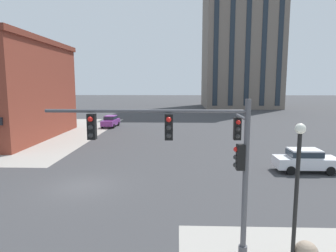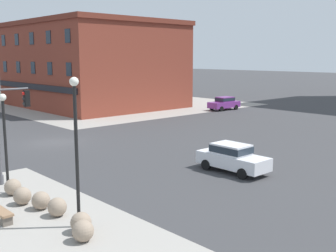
# 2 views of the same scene
# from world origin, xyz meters

# --- Properties ---
(ground_plane) EXTENTS (320.00, 320.00, 0.00)m
(ground_plane) POSITION_xyz_m (0.00, 0.00, 0.00)
(ground_plane) COLOR #38383A
(sidewalk_far_corner) EXTENTS (32.00, 32.00, 0.02)m
(sidewalk_far_corner) POSITION_xyz_m (-20.00, 20.00, 0.00)
(sidewalk_far_corner) COLOR gray
(sidewalk_far_corner) RESTS_ON ground
(bollard_sphere_curb_a) EXTENTS (0.82, 0.82, 0.82)m
(bollard_sphere_curb_a) POSITION_xyz_m (10.48, -7.69, 0.41)
(bollard_sphere_curb_a) COLOR gray
(bollard_sphere_curb_a) RESTS_ON ground
(bollard_sphere_curb_b) EXTENTS (0.82, 0.82, 0.82)m
(bollard_sphere_curb_b) POSITION_xyz_m (12.11, -7.92, 0.41)
(bollard_sphere_curb_b) COLOR gray
(bollard_sphere_curb_b) RESTS_ON ground
(bollard_sphere_curb_c) EXTENTS (0.82, 0.82, 0.82)m
(bollard_sphere_curb_c) POSITION_xyz_m (13.28, -7.57, 0.41)
(bollard_sphere_curb_c) COLOR gray
(bollard_sphere_curb_c) RESTS_ON ground
(bollard_sphere_curb_d) EXTENTS (0.82, 0.82, 0.82)m
(bollard_sphere_curb_d) POSITION_xyz_m (14.54, -7.43, 0.41)
(bollard_sphere_curb_d) COLOR gray
(bollard_sphere_curb_d) RESTS_ON ground
(bollard_sphere_curb_e) EXTENTS (0.82, 0.82, 0.82)m
(bollard_sphere_curb_e) POSITION_xyz_m (16.72, -7.58, 0.41)
(bollard_sphere_curb_e) COLOR gray
(bollard_sphere_curb_e) RESTS_ON ground
(bollard_sphere_curb_f) EXTENTS (0.82, 0.82, 0.82)m
(bollard_sphere_curb_f) POSITION_xyz_m (17.47, -7.95, 0.41)
(bollard_sphere_curb_f) COLOR gray
(bollard_sphere_curb_f) RESTS_ON ground
(bench_near_signal) EXTENTS (1.81, 0.50, 0.49)m
(bench_near_signal) POSITION_xyz_m (13.37, -9.45, 0.33)
(bench_near_signal) COLOR #8E6B4C
(bench_near_signal) RESTS_ON ground
(street_lamp_corner_near) EXTENTS (0.36, 0.36, 5.02)m
(street_lamp_corner_near) POSITION_xyz_m (10.00, -7.73, 3.18)
(street_lamp_corner_near) COLOR black
(street_lamp_corner_near) RESTS_ON ground
(street_lamp_mid_sidewalk) EXTENTS (0.36, 0.36, 6.04)m
(street_lamp_mid_sidewalk) POSITION_xyz_m (16.19, -7.35, 3.73)
(street_lamp_mid_sidewalk) COLOR black
(street_lamp_mid_sidewalk) RESTS_ON ground
(car_main_northbound_near) EXTENTS (4.40, 1.90, 1.68)m
(car_main_northbound_near) POSITION_xyz_m (15.17, 3.70, 0.92)
(car_main_northbound_near) COLOR silver
(car_main_northbound_near) RESTS_ON ground
(car_main_southbound_near) EXTENTS (2.09, 4.50, 1.68)m
(car_main_southbound_near) POSITION_xyz_m (-4.17, 26.27, 0.92)
(car_main_southbound_near) COLOR #7A3389
(car_main_southbound_near) RESTS_ON ground
(storefront_block_near_corner) EXTENTS (22.69, 17.78, 11.46)m
(storefront_block_near_corner) POSITION_xyz_m (-20.12, 16.68, 5.74)
(storefront_block_near_corner) COLOR brown
(storefront_block_near_corner) RESTS_ON ground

